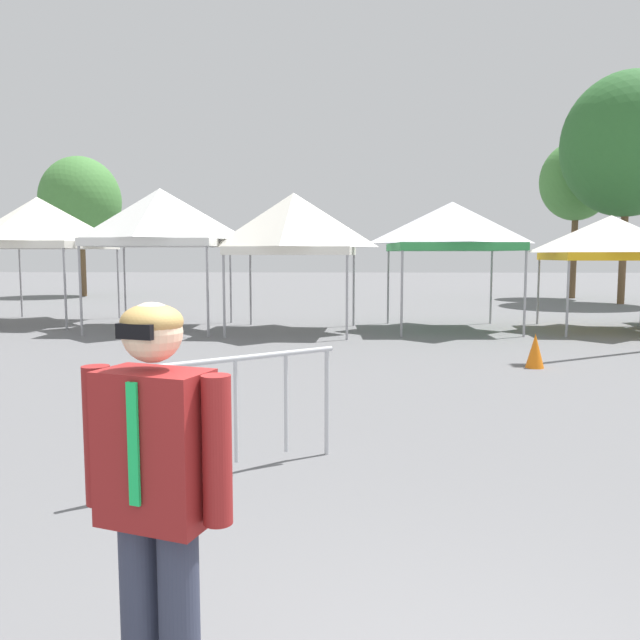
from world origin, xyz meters
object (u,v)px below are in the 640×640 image
object	(u,v)px
canopy_tent_far_right	(38,223)
traffic_cone_lot_center	(535,351)
tree_behind_tents_left	(80,201)
canopy_tent_behind_left	(294,224)
crowd_barrier_near_person	(236,392)
person_foreground	(157,494)
canopy_tent_behind_center	(161,218)
canopy_tent_behind_right	(452,227)
tree_behind_tents_right	(628,145)
canopy_tent_far_left	(611,238)
tree_behind_tents_center	(577,181)

from	to	relation	value
canopy_tent_far_right	traffic_cone_lot_center	world-z (taller)	canopy_tent_far_right
canopy_tent_far_right	tree_behind_tents_left	distance (m)	12.54
canopy_tent_far_right	canopy_tent_behind_left	size ratio (longest dim) A/B	1.03
canopy_tent_far_right	crowd_barrier_near_person	world-z (taller)	canopy_tent_far_right
canopy_tent_behind_left	traffic_cone_lot_center	xyz separation A→B (m)	(4.59, -5.06, -2.44)
canopy_tent_far_right	person_foreground	world-z (taller)	canopy_tent_far_right
canopy_tent_behind_center	canopy_tent_behind_right	bearing A→B (deg)	0.58
person_foreground	tree_behind_tents_right	world-z (taller)	tree_behind_tents_right
canopy_tent_behind_left	tree_behind_tents_left	world-z (taller)	tree_behind_tents_left
tree_behind_tents_right	canopy_tent_far_left	bearing A→B (deg)	-115.48
canopy_tent_far_right	canopy_tent_behind_right	size ratio (longest dim) A/B	1.09
canopy_tent_behind_center	canopy_tent_behind_right	world-z (taller)	canopy_tent_behind_center
traffic_cone_lot_center	canopy_tent_behind_right	bearing A→B (deg)	95.16
canopy_tent_behind_center	tree_behind_tents_center	xyz separation A→B (m)	(15.32, 12.51, 2.32)
tree_behind_tents_right	tree_behind_tents_left	bearing A→B (deg)	170.48
canopy_tent_behind_left	canopy_tent_far_right	bearing A→B (deg)	166.59
person_foreground	crowd_barrier_near_person	distance (m)	3.10
canopy_tent_far_right	tree_behind_tents_right	size ratio (longest dim) A/B	0.40
person_foreground	tree_behind_tents_center	bearing A→B (deg)	67.09
canopy_tent_behind_left	canopy_tent_behind_right	size ratio (longest dim) A/B	1.06
canopy_tent_far_right	canopy_tent_behind_right	bearing A→B (deg)	-5.89
canopy_tent_far_right	canopy_tent_behind_center	xyz separation A→B (m)	(3.90, -1.27, 0.07)
canopy_tent_behind_right	traffic_cone_lot_center	distance (m)	6.15
canopy_tent_behind_left	person_foreground	size ratio (longest dim) A/B	1.98
canopy_tent_behind_center	canopy_tent_behind_right	size ratio (longest dim) A/B	1.11
crowd_barrier_near_person	canopy_tent_far_right	bearing A→B (deg)	122.10
canopy_tent_behind_left	tree_behind_tents_center	bearing A→B (deg)	47.89
canopy_tent_behind_left	tree_behind_tents_right	distance (m)	16.20
canopy_tent_behind_right	tree_behind_tents_right	bearing A→B (deg)	47.18
canopy_tent_far_right	tree_behind_tents_left	bearing A→B (deg)	107.34
person_foreground	tree_behind_tents_right	size ratio (longest dim) A/B	0.19
tree_behind_tents_center	traffic_cone_lot_center	xyz separation A→B (m)	(-7.18, -18.08, -4.96)
canopy_tent_far_right	canopy_tent_behind_center	size ratio (longest dim) A/B	0.98
person_foreground	tree_behind_tents_left	size ratio (longest dim) A/B	0.27
crowd_barrier_near_person	traffic_cone_lot_center	size ratio (longest dim) A/B	2.82
tree_behind_tents_right	person_foreground	bearing A→B (deg)	-117.24
canopy_tent_far_right	tree_behind_tents_center	xyz separation A→B (m)	(19.22, 11.24, 2.39)
canopy_tent_behind_right	tree_behind_tents_left	size ratio (longest dim) A/B	0.51
person_foreground	traffic_cone_lot_center	size ratio (longest dim) A/B	2.96
canopy_tent_far_left	tree_behind_tents_center	bearing A→B (deg)	73.77
traffic_cone_lot_center	tree_behind_tents_right	bearing A→B (deg)	61.76
canopy_tent_behind_right	canopy_tent_far_right	bearing A→B (deg)	174.11
canopy_tent_behind_right	canopy_tent_far_left	size ratio (longest dim) A/B	1.06
canopy_tent_far_right	canopy_tent_behind_center	world-z (taller)	canopy_tent_behind_center
canopy_tent_behind_left	tree_behind_tents_right	world-z (taller)	tree_behind_tents_right
tree_behind_tents_left	tree_behind_tents_center	size ratio (longest dim) A/B	0.93
canopy_tent_behind_right	tree_behind_tents_center	bearing A→B (deg)	58.27
tree_behind_tents_right	tree_behind_tents_center	bearing A→B (deg)	102.35
canopy_tent_far_right	tree_behind_tents_left	world-z (taller)	tree_behind_tents_left
tree_behind_tents_right	crowd_barrier_near_person	size ratio (longest dim) A/B	5.38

